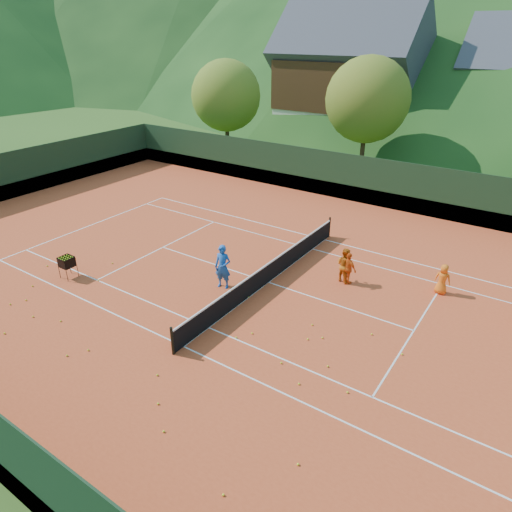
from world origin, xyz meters
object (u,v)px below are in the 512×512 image
Objects in this scene: student_a at (345,265)px; coach at (223,267)px; student_b at (348,268)px; ball_hopper at (67,262)px; tennis_net at (268,272)px; chalet_left at (349,79)px; student_c at (443,279)px.

coach is at bearing 56.16° from student_a.
ball_hopper is (-10.52, -6.49, 0.02)m from student_b.
coach reaches higher than student_a.
student_b reaches higher than tennis_net.
tennis_net reaches higher than ball_hopper.
coach reaches higher than student_b.
coach is 1.23× the size of student_a.
coach is 32.90m from chalet_left.
tennis_net is 0.87× the size of chalet_left.
chalet_left is at bearing -49.38° from student_a.
student_a is at bearing 32.65° from ball_hopper.
student_a is at bearing 36.56° from tennis_net.
student_c is at bearing -144.40° from student_a.
chalet_left is (-2.37, 34.62, 4.88)m from ball_hopper.
tennis_net is at bearing -71.57° from chalet_left.
student_b is 1.10× the size of student_c.
student_c is 1.33× the size of ball_hopper.
tennis_net is 12.07× the size of ball_hopper.
student_c is at bearing 16.29° from coach.
ball_hopper is at bearing -86.08° from chalet_left.
tennis_net is at bearing 52.32° from student_b.
chalet_left is at bearing -59.35° from student_c.
student_a reaches higher than ball_hopper.
tennis_net is (-6.48, -3.31, -0.16)m from student_c.
coach is at bearing 56.88° from student_b.
student_c is at bearing -138.65° from student_b.
coach reaches higher than student_c.
ball_hopper is at bearing -148.80° from tennis_net.
student_c is (7.87, 4.72, -0.31)m from coach.
ball_hopper is 35.04m from chalet_left.
chalet_left reaches higher than student_c.
student_c reaches higher than tennis_net.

